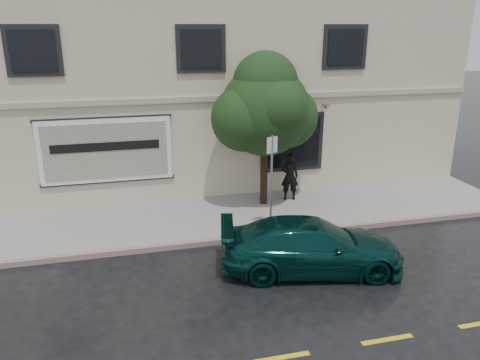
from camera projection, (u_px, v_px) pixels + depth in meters
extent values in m
plane|color=black|center=(238.00, 268.00, 11.97)|extent=(90.00, 90.00, 0.00)
cube|color=#9C9893|center=(214.00, 217.00, 14.94)|extent=(20.00, 3.50, 0.15)
cube|color=slate|center=(225.00, 241.00, 13.33)|extent=(20.00, 0.18, 0.16)
cube|color=gold|center=(282.00, 357.00, 8.75)|extent=(19.00, 0.12, 0.01)
cube|color=beige|center=(186.00, 87.00, 19.16)|extent=(20.00, 8.00, 7.00)
cube|color=#9E9984|center=(202.00, 99.00, 15.41)|extent=(20.00, 0.12, 0.18)
cube|color=black|center=(292.00, 142.00, 16.66)|extent=(2.30, 0.10, 2.10)
cube|color=black|center=(293.00, 143.00, 16.60)|extent=(2.00, 0.05, 1.80)
cube|color=black|center=(33.00, 51.00, 13.71)|extent=(1.30, 0.05, 1.20)
cube|color=black|center=(201.00, 49.00, 14.85)|extent=(1.30, 0.05, 1.20)
cube|color=black|center=(346.00, 47.00, 15.98)|extent=(1.30, 0.05, 1.20)
cube|color=white|center=(106.00, 151.00, 15.14)|extent=(4.20, 0.06, 2.10)
cube|color=orange|center=(106.00, 151.00, 15.10)|extent=(3.90, 0.04, 1.80)
cube|color=black|center=(109.00, 181.00, 15.50)|extent=(4.30, 0.10, 0.10)
cube|color=black|center=(103.00, 118.00, 14.84)|extent=(4.30, 0.10, 0.10)
cube|color=black|center=(106.00, 147.00, 15.03)|extent=(3.40, 0.02, 0.28)
imported|color=#08312E|center=(312.00, 246.00, 11.71)|extent=(4.85, 2.89, 1.32)
imported|color=black|center=(290.00, 176.00, 16.03)|extent=(0.67, 0.50, 1.66)
imported|color=black|center=(291.00, 142.00, 15.65)|extent=(1.10, 1.10, 0.75)
cylinder|color=black|center=(264.00, 172.00, 15.59)|extent=(0.24, 0.24, 2.23)
sphere|color=black|center=(265.00, 111.00, 14.94)|extent=(2.89, 2.89, 2.89)
cylinder|color=#9C9DA4|center=(271.00, 184.00, 13.36)|extent=(0.06, 0.06, 2.88)
cube|color=silver|center=(272.00, 145.00, 12.99)|extent=(0.34, 0.14, 0.46)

